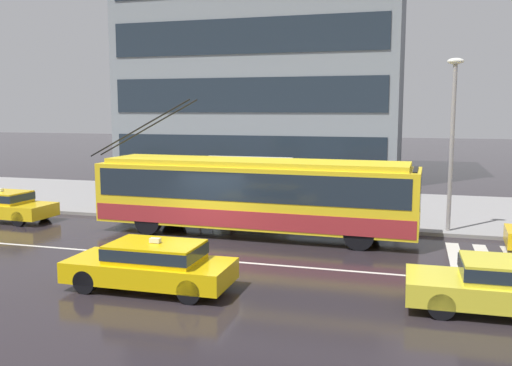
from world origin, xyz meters
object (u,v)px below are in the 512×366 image
trolleybus (254,194)px  taxi_queued_behind_bus (3,204)px  bus_shelter (246,172)px  pedestrian_approaching_curb (359,179)px  pedestrian_at_shelter (233,197)px  street_lamp (452,130)px  taxi_oncoming_near (152,263)px

trolleybus → taxi_queued_behind_bus: 11.20m
trolleybus → bus_shelter: trolleybus is taller
taxi_queued_behind_bus → pedestrian_approaching_curb: pedestrian_approaching_curb is taller
pedestrian_at_shelter → pedestrian_approaching_curb: pedestrian_approaching_curb is taller
bus_shelter → pedestrian_at_shelter: bearing=-100.4°
bus_shelter → pedestrian_approaching_curb: bus_shelter is taller
taxi_queued_behind_bus → street_lamp: size_ratio=0.69×
taxi_oncoming_near → street_lamp: bearing=49.0°
trolleybus → pedestrian_at_shelter: (-1.54, 2.04, -0.50)m
taxi_queued_behind_bus → bus_shelter: bearing=20.1°
pedestrian_at_shelter → bus_shelter: bearing=79.6°
trolleybus → pedestrian_at_shelter: size_ratio=8.11×
pedestrian_at_shelter → trolleybus: bearing=-52.9°
pedestrian_approaching_curb → taxi_queued_behind_bus: bearing=-161.7°
pedestrian_approaching_curb → street_lamp: size_ratio=0.30×
pedestrian_approaching_curb → street_lamp: (3.64, -2.34, 2.25)m
taxi_queued_behind_bus → taxi_oncoming_near: (10.36, -6.60, 0.00)m
taxi_queued_behind_bus → pedestrian_approaching_curb: 15.45m
trolleybus → taxi_queued_behind_bus: size_ratio=2.90×
pedestrian_at_shelter → street_lamp: street_lamp is taller
bus_shelter → pedestrian_approaching_curb: size_ratio=1.99×
trolleybus → pedestrian_approaching_curb: 5.70m
pedestrian_at_shelter → street_lamp: (8.66, 0.13, 2.91)m
taxi_queued_behind_bus → pedestrian_approaching_curb: (14.64, 4.84, 1.04)m
taxi_queued_behind_bus → pedestrian_at_shelter: size_ratio=2.79×
taxi_oncoming_near → bus_shelter: 10.31m
trolleybus → street_lamp: street_lamp is taller
taxi_oncoming_near → street_lamp: size_ratio=0.68×
trolleybus → taxi_oncoming_near: bearing=-96.6°
pedestrian_at_shelter → street_lamp: bearing=0.9°
taxi_oncoming_near → street_lamp: 12.51m
pedestrian_at_shelter → pedestrian_approaching_curb: bearing=26.2°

